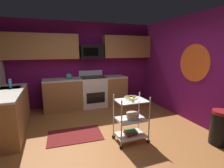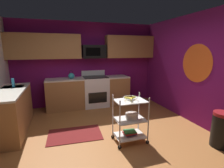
{
  "view_description": "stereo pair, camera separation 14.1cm",
  "coord_description": "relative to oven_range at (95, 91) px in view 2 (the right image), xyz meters",
  "views": [
    {
      "loc": [
        -1.01,
        -2.93,
        1.76
      ],
      "look_at": [
        0.19,
        0.34,
        1.05
      ],
      "focal_mm": 26.97,
      "sensor_mm": 36.0,
      "label": 1
    },
    {
      "loc": [
        -0.88,
        -2.97,
        1.76
      ],
      "look_at": [
        0.19,
        0.34,
        1.05
      ],
      "focal_mm": 26.97,
      "sensor_mm": 36.0,
      "label": 2
    }
  ],
  "objects": [
    {
      "name": "mixing_bowl_large",
      "position": [
        0.21,
        -2.31,
        0.04
      ],
      "size": [
        0.25,
        0.25,
        0.11
      ],
      "color": "silver",
      "rests_on": "rolling_cart"
    },
    {
      "name": "microwave",
      "position": [
        -0.0,
        0.1,
        1.22
      ],
      "size": [
        0.7,
        0.39,
        0.4
      ],
      "color": "black"
    },
    {
      "name": "upper_cabinets",
      "position": [
        -0.25,
        0.13,
        1.37
      ],
      "size": [
        4.4,
        0.33,
        0.7
      ],
      "color": "#9E6B3D"
    },
    {
      "name": "kettle",
      "position": [
        -0.72,
        -0.0,
        0.52
      ],
      "size": [
        0.21,
        0.18,
        0.26
      ],
      "color": "teal",
      "rests_on": "counter_run"
    },
    {
      "name": "counter_run",
      "position": [
        -0.98,
        -0.47,
        -0.01
      ],
      "size": [
        3.46,
        2.3,
        0.92
      ],
      "color": "#9E6B3D",
      "rests_on": "ground"
    },
    {
      "name": "floor_rug",
      "position": [
        -0.83,
        -1.73,
        -0.47
      ],
      "size": [
        1.14,
        0.76,
        0.01
      ],
      "primitive_type": "cube",
      "rotation": [
        0.0,
        0.0,
        -0.06
      ],
      "color": "maroon",
      "rests_on": "ground"
    },
    {
      "name": "fruit_bowl",
      "position": [
        0.17,
        -2.31,
        0.4
      ],
      "size": [
        0.27,
        0.27,
        0.07
      ],
      "color": "silver",
      "rests_on": "rolling_cart"
    },
    {
      "name": "trash_can",
      "position": [
        1.7,
        -2.99,
        -0.15
      ],
      "size": [
        0.34,
        0.42,
        0.66
      ],
      "color": "black",
      "rests_on": "ground"
    },
    {
      "name": "dish_soap_bottle",
      "position": [
        -2.08,
        -0.8,
        0.54
      ],
      "size": [
        0.06,
        0.06,
        0.2
      ],
      "primitive_type": "cylinder",
      "color": "#2D8CBF",
      "rests_on": "counter_run"
    },
    {
      "name": "book_stack",
      "position": [
        0.17,
        -2.31,
        -0.3
      ],
      "size": [
        0.25,
        0.19,
        0.09
      ],
      "color": "#1E4C8C",
      "rests_on": "rolling_cart"
    },
    {
      "name": "rolling_cart",
      "position": [
        0.17,
        -2.31,
        -0.02
      ],
      "size": [
        0.64,
        0.42,
        0.91
      ],
      "color": "silver",
      "rests_on": "ground"
    },
    {
      "name": "floor",
      "position": [
        -0.2,
        -2.1,
        -0.5
      ],
      "size": [
        4.4,
        4.8,
        0.04
      ],
      "primitive_type": "cube",
      "color": "#995B2D",
      "rests_on": "ground"
    },
    {
      "name": "oven_range",
      "position": [
        0.0,
        0.0,
        0.0
      ],
      "size": [
        0.76,
        0.65,
        1.1
      ],
      "color": "white",
      "rests_on": "ground"
    },
    {
      "name": "wall_back",
      "position": [
        -0.2,
        0.33,
        0.82
      ],
      "size": [
        4.52,
        0.06,
        2.6
      ],
      "primitive_type": "cube",
      "color": "#6B1156",
      "rests_on": "ground"
    },
    {
      "name": "wall_right",
      "position": [
        2.03,
        -2.1,
        0.82
      ],
      "size": [
        0.06,
        4.8,
        2.6
      ],
      "primitive_type": "cube",
      "color": "#6B1156",
      "rests_on": "ground"
    },
    {
      "name": "wall_flower_decal",
      "position": [
        1.99,
        -1.94,
        0.97
      ],
      "size": [
        0.0,
        0.89,
        0.89
      ],
      "primitive_type": "cylinder",
      "rotation": [
        0.0,
        1.57,
        0.0
      ],
      "color": "#E5591E"
    }
  ]
}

